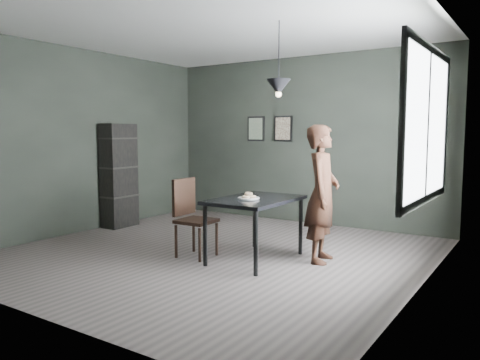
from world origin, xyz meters
The scene contains 13 objects.
ground centered at (0.00, 0.00, 0.00)m, with size 5.00×5.00×0.00m, color #3B3533.
back_wall centered at (0.00, 2.50, 1.40)m, with size 5.00×0.10×2.80m, color black.
ceiling centered at (0.00, 0.00, 2.80)m, with size 5.00×5.00×0.02m.
window_assembly centered at (2.47, 0.20, 1.60)m, with size 0.04×1.96×1.56m.
cafe_table centered at (0.60, 0.00, 0.67)m, with size 0.80×1.20×0.75m.
white_plate centered at (0.59, -0.12, 0.76)m, with size 0.23×0.23×0.01m, color white.
donut_pile centered at (0.59, -0.12, 0.79)m, with size 0.17×0.17×0.08m.
woman centered at (1.29, 0.38, 0.81)m, with size 0.59×0.39×1.62m, color black.
wood_chair centered at (-0.17, -0.28, 0.55)m, with size 0.43×0.43×0.96m.
shelf_unit centered at (-2.32, 0.52, 0.84)m, with size 0.32×0.56×1.67m, color black.
pendant_lamp centered at (0.85, 0.10, 2.05)m, with size 0.28×0.28×0.86m.
framed_print_left centered at (-0.90, 2.47, 1.60)m, with size 0.34×0.04×0.44m.
framed_print_right centered at (-0.35, 2.47, 1.60)m, with size 0.34×0.04×0.44m.
Camera 1 is at (3.48, -4.71, 1.52)m, focal length 35.00 mm.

